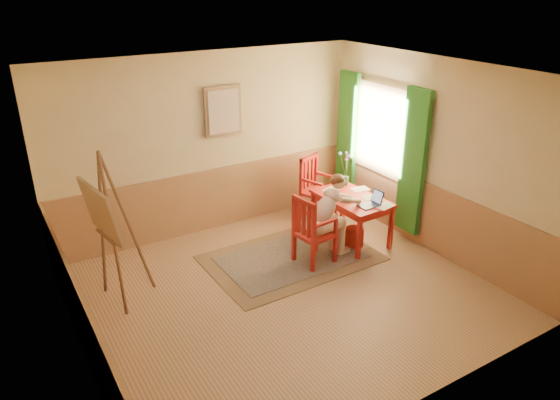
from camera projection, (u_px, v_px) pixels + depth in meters
room at (286, 193)px, 6.15m from camera, size 5.04×4.54×2.84m
wainscot at (255, 234)px, 7.14m from camera, size 5.00×4.50×1.00m
window at (379, 143)px, 8.19m from camera, size 0.12×2.01×2.20m
wall_portrait at (223, 111)px, 7.80m from camera, size 0.60×0.05×0.76m
rug at (291, 258)px, 7.52m from camera, size 2.42×1.64×0.02m
table at (351, 202)px, 7.81m from camera, size 0.76×1.23×0.72m
chair_left at (312, 231)px, 7.20m from camera, size 0.53×0.51×1.04m
chair_back at (316, 188)px, 8.62m from camera, size 0.60×0.61×1.06m
figure at (329, 214)px, 7.30m from camera, size 0.95×0.46×1.25m
laptop at (371, 202)px, 7.48m from camera, size 0.35×0.22×0.21m
papers at (361, 195)px, 7.83m from camera, size 0.70×1.15×0.00m
vase at (346, 170)px, 8.14m from camera, size 0.18×0.27×0.55m
wastebasket at (354, 237)px, 7.81m from camera, size 0.31×0.31×0.30m
easel at (104, 217)px, 6.06m from camera, size 0.72×0.89×1.99m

